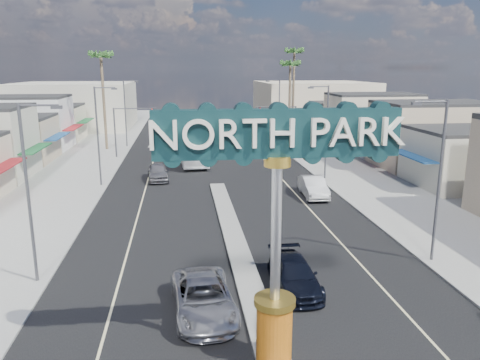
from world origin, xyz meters
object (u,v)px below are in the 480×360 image
object	(u,v)px
gateway_sign	(277,209)
streetlight_l_mid	(99,131)
streetlight_r_far	(278,108)
suv_right	(294,275)
streetlight_l_near	(31,186)
car_parked_left	(158,172)
suv_left	(203,298)
streetlight_l_far	(126,110)
streetlight_r_mid	(325,128)
streetlight_r_near	(437,174)
palm_right_far	(294,56)
traffic_signal_left	(130,122)
palm_left_far	(101,61)
palm_right_mid	(290,68)
car_parked_right	(313,187)
traffic_signal_right	(281,120)
city_bus	(192,148)

from	to	relation	value
gateway_sign	streetlight_l_mid	distance (m)	29.91
streetlight_r_far	suv_right	size ratio (longest dim) A/B	1.81
streetlight_l_near	car_parked_left	xyz separation A→B (m)	(4.93, 21.78, -4.26)
gateway_sign	car_parked_left	world-z (taller)	gateway_sign
suv_left	gateway_sign	bearing A→B (deg)	-62.55
streetlight_l_far	streetlight_r_mid	bearing A→B (deg)	-46.52
streetlight_r_near	palm_right_far	bearing A→B (deg)	84.98
palm_right_far	streetlight_l_near	bearing A→B (deg)	-116.06
traffic_signal_left	streetlight_l_mid	world-z (taller)	streetlight_l_mid
streetlight_l_far	streetlight_r_far	xyz separation A→B (m)	(20.87, 0.00, 0.00)
palm_right_far	suv_right	size ratio (longest dim) A/B	2.84
palm_left_far	palm_right_mid	bearing A→B (deg)	12.99
streetlight_l_near	streetlight_l_far	size ratio (longest dim) A/B	1.00
suv_right	car_parked_left	xyz separation A→B (m)	(-7.66, 24.02, 0.08)
gateway_sign	streetlight_r_mid	distance (m)	29.91
gateway_sign	palm_right_mid	distance (m)	55.76
streetlight_l_mid	streetlight_r_near	xyz separation A→B (m)	(20.87, -20.00, 0.00)
streetlight_l_near	car_parked_right	size ratio (longest dim) A/B	1.78
streetlight_l_mid	streetlight_r_near	bearing A→B (deg)	-43.79
suv_left	streetlight_r_mid	bearing A→B (deg)	57.76
streetlight_r_far	car_parked_right	xyz separation A→B (m)	(-2.66, -27.85, -4.23)
traffic_signal_right	streetlight_r_near	distance (m)	34.03
traffic_signal_right	streetlight_r_mid	world-z (taller)	streetlight_r_mid
streetlight_l_mid	palm_right_far	world-z (taller)	palm_right_far
traffic_signal_left	traffic_signal_right	size ratio (longest dim) A/B	1.00
streetlight_l_near	suv_left	world-z (taller)	streetlight_l_near
streetlight_l_far	car_parked_left	xyz separation A→B (m)	(4.93, -20.22, -4.26)
traffic_signal_right	palm_right_far	xyz separation A→B (m)	(5.82, 18.01, 8.11)
streetlight_l_near	city_bus	size ratio (longest dim) A/B	0.78
streetlight_r_mid	palm_left_far	world-z (taller)	palm_left_far
streetlight_r_mid	suv_right	bearing A→B (deg)	-110.40
traffic_signal_left	palm_right_mid	xyz separation A→B (m)	(22.18, 12.01, 6.33)
streetlight_l_mid	car_parked_left	size ratio (longest dim) A/B	1.91
gateway_sign	traffic_signal_right	xyz separation A→B (m)	(9.18, 42.02, -1.65)
streetlight_l_near	city_bus	xyz separation A→B (m)	(8.43, 30.33, -3.46)
palm_right_far	city_bus	world-z (taller)	palm_right_far
streetlight_r_far	city_bus	size ratio (longest dim) A/B	0.78
gateway_sign	streetlight_l_far	world-z (taller)	gateway_sign
streetlight_r_mid	palm_right_mid	world-z (taller)	palm_right_mid
streetlight_l_mid	car_parked_left	bearing A→B (deg)	19.82
palm_left_far	palm_right_far	world-z (taller)	palm_right_far
streetlight_l_far	traffic_signal_right	bearing A→B (deg)	-22.20
streetlight_r_near	suv_left	world-z (taller)	streetlight_r_near
traffic_signal_right	suv_left	xyz separation A→B (m)	(-11.57, -38.15, -3.50)
streetlight_r_mid	suv_left	size ratio (longest dim) A/B	1.61
gateway_sign	streetlight_r_mid	bearing A→B (deg)	69.58
streetlight_r_mid	suv_left	distance (m)	27.68
traffic_signal_right	suv_left	distance (m)	40.02
streetlight_l_near	streetlight_r_mid	xyz separation A→B (m)	(20.87, 20.00, 0.00)
palm_right_mid	car_parked_left	distance (m)	32.02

